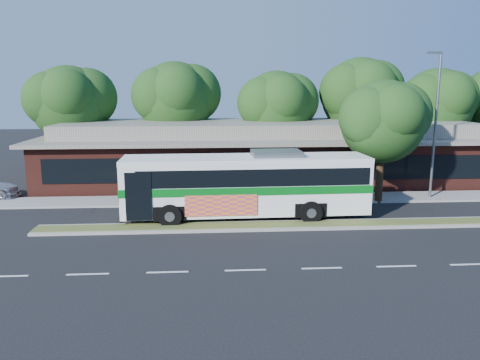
{
  "coord_description": "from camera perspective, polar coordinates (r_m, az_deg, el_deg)",
  "views": [
    {
      "loc": [
        -4.34,
        -22.02,
        6.95
      ],
      "look_at": [
        -2.68,
        2.9,
        2.0
      ],
      "focal_mm": 35.0,
      "sensor_mm": 36.0,
      "label": 1
    }
  ],
  "objects": [
    {
      "name": "median_strip",
      "position": [
        24.04,
        6.79,
        -5.49
      ],
      "size": [
        26.0,
        1.1,
        0.15
      ],
      "primitive_type": "cube",
      "color": "#505925",
      "rests_on": "ground"
    },
    {
      "name": "plaza_building",
      "position": [
        35.6,
        3.24,
        3.41
      ],
      "size": [
        33.2,
        11.2,
        4.45
      ],
      "color": "#502019",
      "rests_on": "ground"
    },
    {
      "name": "ground",
      "position": [
        23.49,
        7.06,
        -6.08
      ],
      "size": [
        120.0,
        120.0,
        0.0
      ],
      "primitive_type": "plane",
      "color": "black",
      "rests_on": "ground"
    },
    {
      "name": "parking_lot",
      "position": [
        35.5,
        -26.36,
        -1.25
      ],
      "size": [
        14.0,
        12.0,
        0.01
      ],
      "primitive_type": "cube",
      "color": "black",
      "rests_on": "ground"
    },
    {
      "name": "tree_bg_c",
      "position": [
        37.62,
        5.04,
        9.1
      ],
      "size": [
        6.24,
        5.6,
        8.26
      ],
      "color": "black",
      "rests_on": "ground"
    },
    {
      "name": "sidewalk_tree",
      "position": [
        29.51,
        17.59,
        7.06
      ],
      "size": [
        5.52,
        4.95,
        7.44
      ],
      "color": "black",
      "rests_on": "ground"
    },
    {
      "name": "lamp_post",
      "position": [
        31.35,
        22.69,
        6.61
      ],
      "size": [
        0.93,
        0.18,
        9.07
      ],
      "color": "slate",
      "rests_on": "ground"
    },
    {
      "name": "tree_bg_a",
      "position": [
        38.56,
        -19.46,
        8.98
      ],
      "size": [
        6.47,
        5.8,
        8.63
      ],
      "color": "black",
      "rests_on": "ground"
    },
    {
      "name": "tree_bg_e",
      "position": [
        41.64,
        23.25,
        8.66
      ],
      "size": [
        6.47,
        5.8,
        8.5
      ],
      "color": "black",
      "rests_on": "ground"
    },
    {
      "name": "tree_bg_d",
      "position": [
        40.26,
        14.95,
        10.09
      ],
      "size": [
        6.91,
        6.2,
        9.37
      ],
      "color": "black",
      "rests_on": "ground"
    },
    {
      "name": "transit_bus",
      "position": [
        24.99,
        0.86,
        -0.12
      ],
      "size": [
        13.14,
        3.32,
        3.67
      ],
      "rotation": [
        0.0,
        0.0,
        0.03
      ],
      "color": "white",
      "rests_on": "ground"
    },
    {
      "name": "sidewalk",
      "position": [
        29.56,
        4.75,
        -2.3
      ],
      "size": [
        44.0,
        2.6,
        0.12
      ],
      "primitive_type": "cube",
      "color": "gray",
      "rests_on": "ground"
    },
    {
      "name": "tree_bg_b",
      "position": [
        38.24,
        -7.25,
        9.92
      ],
      "size": [
        6.69,
        6.0,
        9.0
      ],
      "color": "black",
      "rests_on": "ground"
    }
  ]
}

